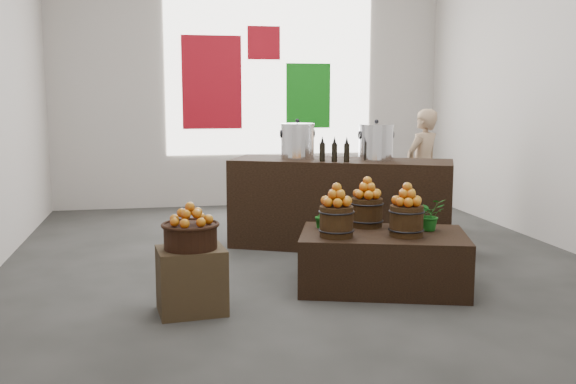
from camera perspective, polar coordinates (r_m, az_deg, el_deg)
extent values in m
plane|color=#3E3D3B|center=(6.77, 0.90, -5.96)|extent=(7.00, 7.00, 0.00)
cube|color=beige|center=(10.01, -3.33, 10.25)|extent=(6.00, 0.04, 4.00)
cube|color=white|center=(10.04, -1.59, 10.26)|extent=(3.20, 0.02, 2.40)
cube|color=#A30C19|center=(9.92, -6.79, 9.64)|extent=(0.90, 0.04, 1.40)
cube|color=#127915|center=(10.14, 1.81, 8.54)|extent=(0.70, 0.04, 1.00)
cube|color=#A30C19|center=(10.04, -2.17, 13.11)|extent=(0.50, 0.04, 0.50)
cube|color=#4C3923|center=(5.15, -8.57, -7.77)|extent=(0.56, 0.47, 0.52)
cylinder|color=black|center=(5.06, -8.66, -3.94)|extent=(0.41, 0.41, 0.19)
cube|color=black|center=(5.79, 8.42, -6.03)|extent=(1.64, 1.27, 0.50)
cylinder|color=#35200E|center=(5.50, 4.32, -2.63)|extent=(0.29, 0.29, 0.27)
cylinder|color=#35200E|center=(5.61, 10.48, -2.55)|extent=(0.29, 0.29, 0.27)
cylinder|color=#35200E|center=(5.96, 7.02, -1.81)|extent=(0.29, 0.29, 0.27)
imported|color=#125615|center=(5.88, 12.45, -1.96)|extent=(0.30, 0.27, 0.29)
imported|color=#125615|center=(5.86, 3.03, -2.08)|extent=(0.15, 0.14, 0.24)
cube|color=black|center=(7.23, 4.67, -1.04)|extent=(2.53, 1.72, 0.99)
cylinder|color=silver|center=(7.25, 0.84, 4.47)|extent=(0.38, 0.38, 0.38)
cylinder|color=silver|center=(7.10, 7.83, 4.31)|extent=(0.38, 0.38, 0.38)
imported|color=tan|center=(8.59, 11.85, 2.13)|extent=(0.67, 0.60, 1.53)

